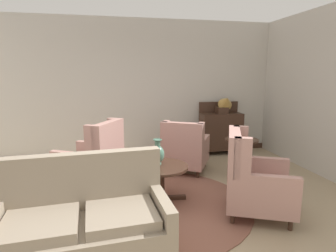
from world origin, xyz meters
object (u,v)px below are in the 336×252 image
(coffee_table, at_px, (161,173))
(side_table, at_px, (241,154))
(porcelain_vase, at_px, (158,154))
(gramophone, at_px, (225,103))
(armchair_far_left, at_px, (94,159))
(armchair_near_window, at_px, (185,150))
(settee, at_px, (83,221))
(armchair_foreground_right, at_px, (253,180))
(sideboard, at_px, (221,131))

(coffee_table, relative_size, side_table, 1.11)
(coffee_table, distance_m, porcelain_vase, 0.28)
(gramophone, bearing_deg, armchair_far_left, -155.59)
(armchair_near_window, relative_size, side_table, 1.59)
(settee, height_order, armchair_foreground_right, armchair_foreground_right)
(coffee_table, height_order, armchair_far_left, armchair_far_left)
(armchair_near_window, bearing_deg, side_table, -178.51)
(armchair_near_window, xyz_separation_m, sideboard, (1.12, 1.05, 0.11))
(porcelain_vase, bearing_deg, side_table, 20.66)
(armchair_foreground_right, bearing_deg, armchair_far_left, 79.64)
(porcelain_vase, height_order, settee, settee)
(armchair_foreground_right, relative_size, armchair_far_left, 0.94)
(armchair_foreground_right, xyz_separation_m, side_table, (0.45, 1.24, -0.04))
(porcelain_vase, xyz_separation_m, armchair_foreground_right, (1.14, -0.65, -0.24))
(settee, xyz_separation_m, armchair_near_window, (1.63, 2.26, 0.01))
(settee, relative_size, gramophone, 3.45)
(armchair_far_left, bearing_deg, gramophone, 143.79)
(armchair_foreground_right, bearing_deg, armchair_near_window, 38.38)
(coffee_table, height_order, armchair_foreground_right, armchair_foreground_right)
(armchair_foreground_right, relative_size, side_table, 1.58)
(coffee_table, distance_m, settee, 1.50)
(armchair_foreground_right, distance_m, gramophone, 2.85)
(armchair_near_window, bearing_deg, sideboard, -107.96)
(side_table, bearing_deg, gramophone, 78.75)
(porcelain_vase, distance_m, side_table, 1.72)
(side_table, height_order, sideboard, sideboard)
(coffee_table, relative_size, gramophone, 1.58)
(coffee_table, xyz_separation_m, settee, (-0.97, -1.14, -0.00))
(settee, height_order, armchair_near_window, settee)
(sideboard, xyz_separation_m, gramophone, (0.05, -0.09, 0.63))
(armchair_near_window, bearing_deg, gramophone, -111.56)
(armchair_near_window, height_order, armchair_foreground_right, armchair_foreground_right)
(settee, distance_m, armchair_far_left, 1.95)
(armchair_foreground_right, bearing_deg, side_table, 4.11)
(armchair_near_window, relative_size, sideboard, 0.94)
(coffee_table, bearing_deg, side_table, 22.97)
(sideboard, bearing_deg, settee, -129.82)
(porcelain_vase, distance_m, armchair_far_left, 1.22)
(coffee_table, height_order, side_table, side_table)
(porcelain_vase, height_order, armchair_foreground_right, armchair_foreground_right)
(porcelain_vase, bearing_deg, armchair_far_left, 140.54)
(armchair_far_left, height_order, side_table, armchair_far_left)
(armchair_far_left, relative_size, sideboard, 0.99)
(armchair_foreground_right, distance_m, side_table, 1.32)
(armchair_near_window, height_order, armchair_far_left, armchair_far_left)
(side_table, distance_m, gramophone, 1.63)
(settee, bearing_deg, armchair_foreground_right, 10.95)
(settee, distance_m, gramophone, 4.33)
(porcelain_vase, relative_size, settee, 0.22)
(coffee_table, height_order, settee, settee)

